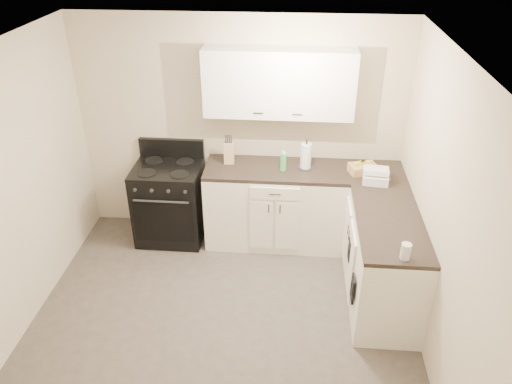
# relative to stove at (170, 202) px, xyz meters

# --- Properties ---
(floor) EXTENTS (3.60, 3.60, 0.00)m
(floor) POSITION_rel_stove_xyz_m (0.79, -1.48, -0.46)
(floor) COLOR #473F38
(floor) RESTS_ON ground
(ceiling) EXTENTS (3.60, 3.60, 0.00)m
(ceiling) POSITION_rel_stove_xyz_m (0.79, -1.48, 2.04)
(ceiling) COLOR white
(ceiling) RESTS_ON wall_back
(wall_back) EXTENTS (3.60, 0.00, 3.60)m
(wall_back) POSITION_rel_stove_xyz_m (0.79, 0.32, 0.79)
(wall_back) COLOR beige
(wall_back) RESTS_ON ground
(wall_right) EXTENTS (0.00, 3.60, 3.60)m
(wall_right) POSITION_rel_stove_xyz_m (2.59, -1.48, 0.79)
(wall_right) COLOR beige
(wall_right) RESTS_ON ground
(wall_left) EXTENTS (0.00, 3.60, 3.60)m
(wall_left) POSITION_rel_stove_xyz_m (-1.01, -1.48, 0.79)
(wall_left) COLOR beige
(wall_left) RESTS_ON ground
(base_cabinets_back) EXTENTS (1.55, 0.60, 0.90)m
(base_cabinets_back) POSITION_rel_stove_xyz_m (1.21, 0.02, -0.01)
(base_cabinets_back) COLOR white
(base_cabinets_back) RESTS_ON floor
(base_cabinets_right) EXTENTS (0.60, 1.90, 0.90)m
(base_cabinets_right) POSITION_rel_stove_xyz_m (2.29, -0.63, -0.01)
(base_cabinets_right) COLOR white
(base_cabinets_right) RESTS_ON floor
(countertop_back) EXTENTS (1.55, 0.60, 0.04)m
(countertop_back) POSITION_rel_stove_xyz_m (1.21, 0.02, 0.46)
(countertop_back) COLOR black
(countertop_back) RESTS_ON base_cabinets_back
(countertop_right) EXTENTS (0.60, 1.90, 0.04)m
(countertop_right) POSITION_rel_stove_xyz_m (2.29, -0.63, 0.46)
(countertop_right) COLOR black
(countertop_right) RESTS_ON base_cabinets_right
(upper_cabinets) EXTENTS (1.55, 0.30, 0.70)m
(upper_cabinets) POSITION_rel_stove_xyz_m (1.21, 0.18, 1.38)
(upper_cabinets) COLOR white
(upper_cabinets) RESTS_ON wall_back
(stove) EXTENTS (0.74, 0.64, 0.90)m
(stove) POSITION_rel_stove_xyz_m (0.00, 0.00, 0.00)
(stove) COLOR black
(stove) RESTS_ON floor
(knife_block) EXTENTS (0.11, 0.10, 0.24)m
(knife_block) POSITION_rel_stove_xyz_m (0.68, 0.12, 0.60)
(knife_block) COLOR #D1BA80
(knife_block) RESTS_ON countertop_back
(paper_towel) EXTENTS (0.15, 0.15, 0.28)m
(paper_towel) POSITION_rel_stove_xyz_m (1.52, 0.06, 0.62)
(paper_towel) COLOR white
(paper_towel) RESTS_ON countertop_back
(soap_bottle) EXTENTS (0.09, 0.09, 0.20)m
(soap_bottle) POSITION_rel_stove_xyz_m (1.28, -0.01, 0.58)
(soap_bottle) COLOR #46B760
(soap_bottle) RESTS_ON countertop_back
(wicker_basket) EXTENTS (0.33, 0.27, 0.09)m
(wicker_basket) POSITION_rel_stove_xyz_m (2.13, -0.00, 0.53)
(wicker_basket) COLOR tan
(wicker_basket) RESTS_ON countertop_right
(countertop_grill) EXTENTS (0.28, 0.27, 0.09)m
(countertop_grill) POSITION_rel_stove_xyz_m (2.24, -0.19, 0.53)
(countertop_grill) COLOR white
(countertop_grill) RESTS_ON countertop_right
(glass_jar) EXTENTS (0.11, 0.11, 0.14)m
(glass_jar) POSITION_rel_stove_xyz_m (2.32, -1.48, 0.55)
(glass_jar) COLOR silver
(glass_jar) RESTS_ON countertop_right
(oven_mitt_near) EXTENTS (0.02, 0.15, 0.25)m
(oven_mitt_near) POSITION_rel_stove_xyz_m (1.96, -1.32, -0.01)
(oven_mitt_near) COLOR black
(oven_mitt_near) RESTS_ON base_cabinets_right
(oven_mitt_far) EXTENTS (0.02, 0.13, 0.22)m
(oven_mitt_far) POSITION_rel_stove_xyz_m (1.96, -0.86, 0.08)
(oven_mitt_far) COLOR black
(oven_mitt_far) RESTS_ON base_cabinets_right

